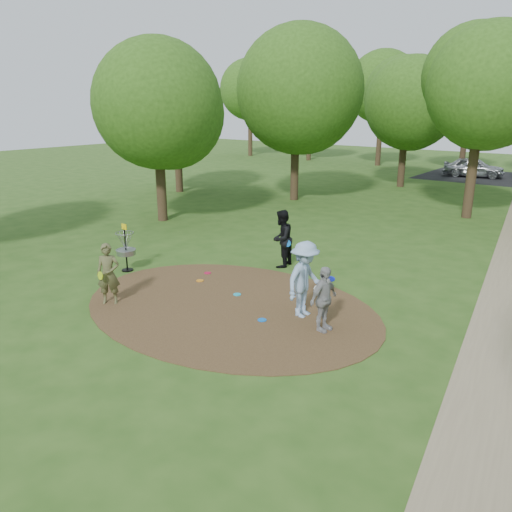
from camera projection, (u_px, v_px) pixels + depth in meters
The scene contains 13 objects.
ground at pixel (229, 306), 13.19m from camera, with size 100.00×100.00×0.00m, color #2D5119.
dirt_clearing at pixel (229, 306), 13.19m from camera, with size 8.40×8.40×0.02m, color #47301C.
player_observer_with_disc at pixel (108, 274), 13.15m from camera, with size 0.72×0.69×1.66m.
player_throwing_with_disc at pixel (305, 280), 12.32m from camera, with size 1.23×1.28×1.95m.
player_walking_with_disc at pixel (281, 239), 16.17m from camera, with size 0.85×1.02×1.89m.
player_waiting_with_disc at pixel (324, 299), 11.56m from camera, with size 0.50×0.97×1.58m.
disc_ground_cyan at pixel (237, 294), 13.93m from camera, with size 0.22×0.22×0.02m, color #19ACCF.
disc_ground_blue at pixel (262, 320), 12.29m from camera, with size 0.22×0.22×0.02m, color blue.
disc_ground_red at pixel (208, 273), 15.70m from camera, with size 0.22×0.22×0.02m, color #C31341.
car_left at pixel (474, 167), 36.30m from camera, with size 1.67×4.16×1.42m, color #9A9CA1.
disc_ground_orange at pixel (200, 281), 15.02m from camera, with size 0.22×0.22×0.02m, color orange.
disc_golf_basket at pixel (125, 244), 15.76m from camera, with size 0.63×0.63×1.54m.
tree_ring at pixel (416, 99), 17.29m from camera, with size 37.62×45.90×9.16m.
Camera 1 is at (7.95, -9.32, 5.13)m, focal length 35.00 mm.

